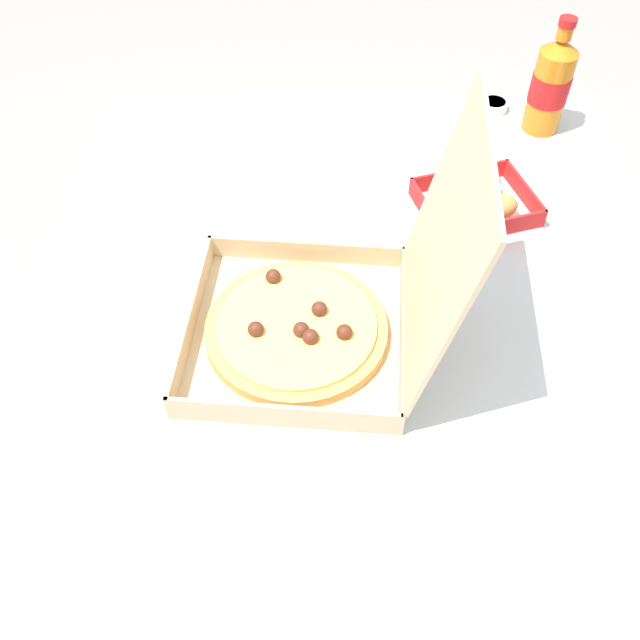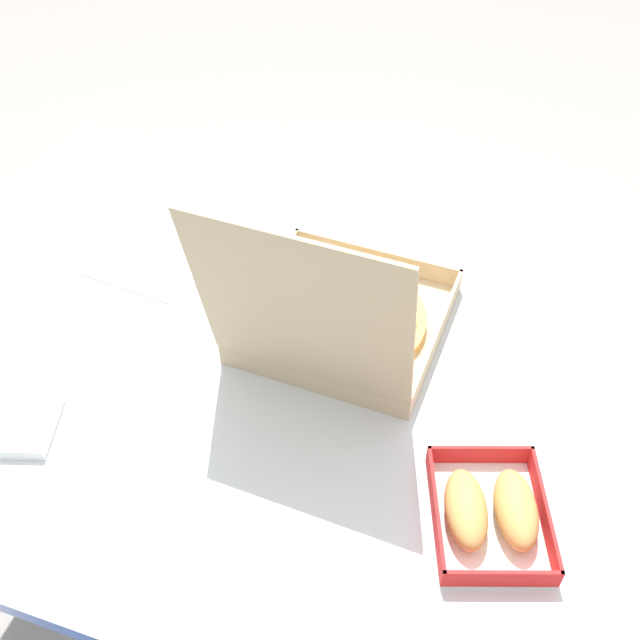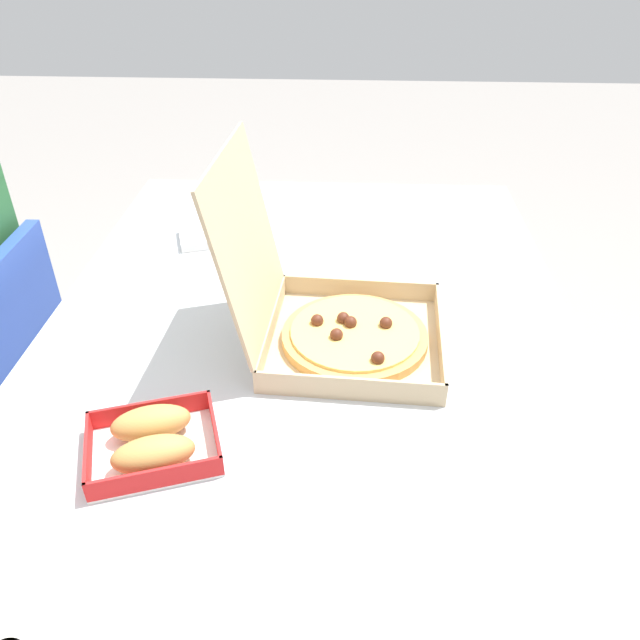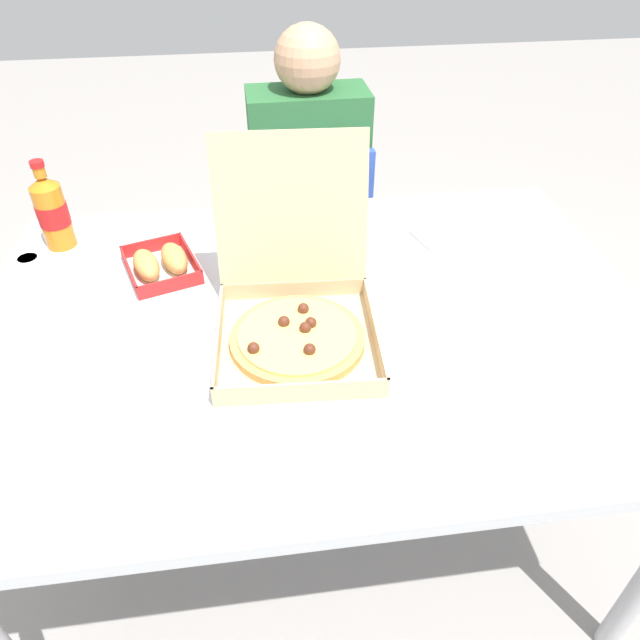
% 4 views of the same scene
% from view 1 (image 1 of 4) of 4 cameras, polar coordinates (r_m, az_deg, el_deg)
% --- Properties ---
extents(ground_plane, '(10.00, 10.00, 0.00)m').
position_cam_1_polar(ground_plane, '(1.66, 1.83, -19.17)').
color(ground_plane, gray).
extents(dining_table, '(1.44, 1.03, 0.74)m').
position_cam_1_polar(dining_table, '(1.07, 2.71, -5.92)').
color(dining_table, silver).
rests_on(dining_table, ground_plane).
extents(pizza_box_open, '(0.34, 0.40, 0.36)m').
position_cam_1_polar(pizza_box_open, '(1.01, 0.04, 0.35)').
color(pizza_box_open, tan).
rests_on(pizza_box_open, dining_table).
extents(bread_side_box, '(0.20, 0.23, 0.06)m').
position_cam_1_polar(bread_side_box, '(1.26, 12.62, 9.49)').
color(bread_side_box, white).
rests_on(bread_side_box, dining_table).
extents(cola_bottle, '(0.07, 0.07, 0.22)m').
position_cam_1_polar(cola_bottle, '(1.46, 18.27, 17.74)').
color(cola_bottle, orange).
rests_on(cola_bottle, dining_table).
extents(paper_menu, '(0.22, 0.17, 0.00)m').
position_cam_1_polar(paper_menu, '(0.86, -5.57, -21.79)').
color(paper_menu, white).
rests_on(paper_menu, dining_table).
extents(napkin_pile, '(0.14, 0.14, 0.02)m').
position_cam_1_polar(napkin_pile, '(0.90, 22.56, -21.53)').
color(napkin_pile, white).
rests_on(napkin_pile, dining_table).
extents(dipping_sauce_cup, '(0.06, 0.06, 0.02)m').
position_cam_1_polar(dipping_sauce_cup, '(1.54, 13.98, 16.64)').
color(dipping_sauce_cup, white).
rests_on(dipping_sauce_cup, dining_table).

